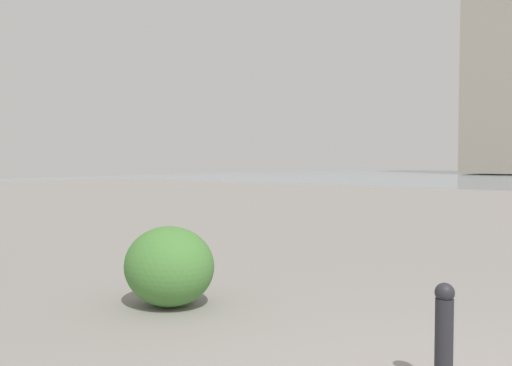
# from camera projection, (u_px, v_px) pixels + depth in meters

# --- Properties ---
(bollard_near) EXTENTS (0.13, 0.13, 0.72)m
(bollard_near) POSITION_uv_depth(u_px,v_px,m) (444.00, 334.00, 3.59)
(bollard_near) COLOR #232328
(bollard_near) RESTS_ON ground
(shrub_round) EXTENTS (0.98, 0.88, 0.84)m
(shrub_round) POSITION_uv_depth(u_px,v_px,m) (169.00, 266.00, 5.66)
(shrub_round) COLOR #477F38
(shrub_round) RESTS_ON ground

